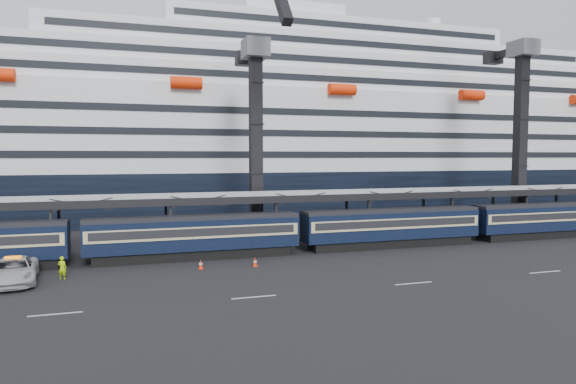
# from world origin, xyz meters

# --- Properties ---
(ground) EXTENTS (260.00, 260.00, 0.00)m
(ground) POSITION_xyz_m (0.00, 0.00, 0.00)
(ground) COLOR black
(ground) RESTS_ON ground
(train) EXTENTS (133.05, 3.00, 4.05)m
(train) POSITION_xyz_m (-4.65, 10.00, 2.20)
(train) COLOR black
(train) RESTS_ON ground
(canopy) EXTENTS (130.00, 6.25, 5.53)m
(canopy) POSITION_xyz_m (0.00, 14.00, 5.25)
(canopy) COLOR #919398
(canopy) RESTS_ON ground
(cruise_ship) EXTENTS (214.09, 28.84, 34.00)m
(cruise_ship) POSITION_xyz_m (-1.08, 45.99, 12.34)
(cruise_ship) COLOR black
(cruise_ship) RESTS_ON ground
(crane_dark_near) EXTENTS (4.50, 17.75, 35.08)m
(crane_dark_near) POSITION_xyz_m (-20.00, 18.59, 11.93)
(crane_dark_near) COLOR #4A4D52
(crane_dark_near) RESTS_ON ground
(crane_dark_mid) EXTENTS (4.50, 18.24, 39.64)m
(crane_dark_mid) POSITION_xyz_m (15.00, 17.59, 13.36)
(crane_dark_mid) COLOR #4A4D52
(crane_dark_mid) RESTS_ON ground
(pickup_truck) EXTENTS (3.75, 6.97, 1.86)m
(pickup_truck) POSITION_xyz_m (-41.78, 4.84, 0.93)
(pickup_truck) COLOR #AAACB1
(pickup_truck) RESTS_ON ground
(worker) EXTENTS (0.74, 0.60, 1.76)m
(worker) POSITION_xyz_m (-38.56, 5.16, 0.88)
(worker) COLOR #ADDB0B
(worker) RESTS_ON ground
(traffic_cone_b) EXTENTS (0.39, 0.39, 0.79)m
(traffic_cone_b) POSITION_xyz_m (-28.11, 5.61, 0.39)
(traffic_cone_b) COLOR #FF2F08
(traffic_cone_b) RESTS_ON ground
(traffic_cone_c) EXTENTS (0.38, 0.38, 0.76)m
(traffic_cone_c) POSITION_xyz_m (-23.61, 5.16, 0.38)
(traffic_cone_c) COLOR #FF2F08
(traffic_cone_c) RESTS_ON ground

